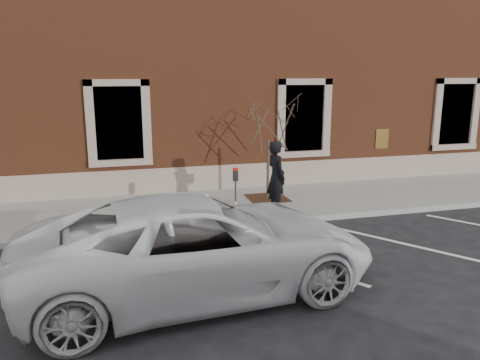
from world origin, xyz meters
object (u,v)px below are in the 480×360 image
object	(u,v)px
man	(276,177)
sapling	(269,123)
white_truck	(200,246)
parking_meter	(235,184)

from	to	relation	value
man	sapling	distance (m)	1.92
sapling	white_truck	xyz separation A→B (m)	(-3.05, -5.27, -1.57)
man	white_truck	distance (m)	4.80
white_truck	parking_meter	bearing A→B (deg)	-29.49
man	white_truck	bearing A→B (deg)	135.27
man	parking_meter	size ratio (longest dim) A/B	1.43
parking_meter	sapling	world-z (taller)	sapling
sapling	parking_meter	bearing A→B (deg)	-129.13
man	white_truck	size ratio (longest dim) A/B	0.31
parking_meter	white_truck	world-z (taller)	white_truck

